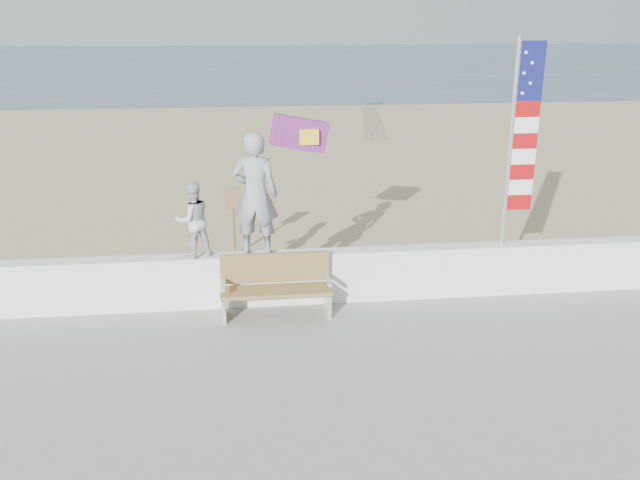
# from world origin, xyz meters

# --- Properties ---
(ground) EXTENTS (220.00, 220.00, 0.00)m
(ground) POSITION_xyz_m (0.00, 0.00, 0.00)
(ground) COLOR #304860
(ground) RESTS_ON ground
(sand) EXTENTS (90.00, 40.00, 0.08)m
(sand) POSITION_xyz_m (0.00, 9.00, 0.04)
(sand) COLOR tan
(sand) RESTS_ON ground
(seawall) EXTENTS (30.00, 0.35, 0.90)m
(seawall) POSITION_xyz_m (0.00, 2.00, 0.63)
(seawall) COLOR white
(seawall) RESTS_ON boardwalk
(adult) EXTENTS (0.83, 0.62, 2.06)m
(adult) POSITION_xyz_m (-0.84, 2.00, 2.11)
(adult) COLOR gray
(adult) RESTS_ON seawall
(child) EXTENTS (0.76, 0.69, 1.26)m
(child) POSITION_xyz_m (-1.87, 2.00, 1.71)
(child) COLOR silver
(child) RESTS_ON seawall
(bench) EXTENTS (1.80, 0.57, 1.00)m
(bench) POSITION_xyz_m (-0.56, 1.55, 0.69)
(bench) COLOR olive
(bench) RESTS_ON boardwalk
(flag) EXTENTS (0.50, 0.08, 3.50)m
(flag) POSITION_xyz_m (3.55, 2.00, 2.99)
(flag) COLOR silver
(flag) RESTS_ON seawall
(parafoil_kite) EXTENTS (1.14, 0.53, 0.76)m
(parafoil_kite) POSITION_xyz_m (0.04, 3.53, 2.83)
(parafoil_kite) COLOR red
(parafoil_kite) RESTS_ON ground
(sign) EXTENTS (0.32, 0.07, 1.46)m
(sign) POSITION_xyz_m (-1.27, 4.73, 0.94)
(sign) COLOR brown
(sign) RESTS_ON sand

